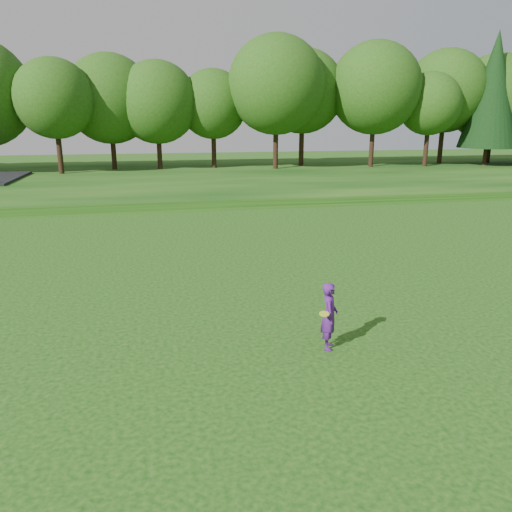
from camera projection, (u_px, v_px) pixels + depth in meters
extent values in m
plane|color=#0B3C0B|center=(216.00, 356.00, 11.83)|extent=(140.00, 140.00, 0.00)
cube|color=#0B3C0B|center=(169.00, 178.00, 43.85)|extent=(130.00, 30.00, 0.60)
cube|color=gray|center=(177.00, 209.00, 30.71)|extent=(130.00, 1.60, 0.04)
imported|color=#4F1A75|center=(329.00, 316.00, 12.02)|extent=(0.57, 0.71, 1.68)
cylinder|color=#BCD521|center=(324.00, 314.00, 11.61)|extent=(0.24, 0.24, 0.07)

